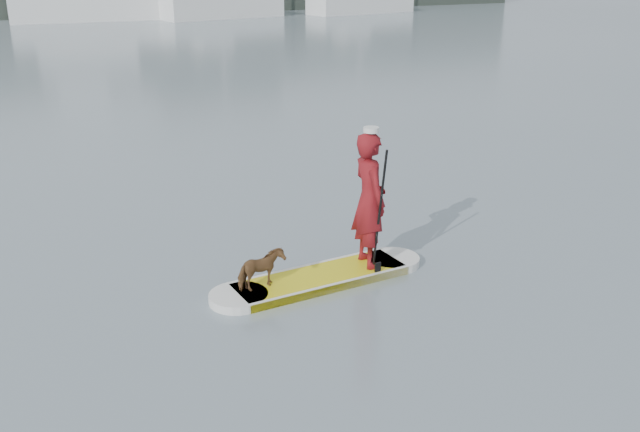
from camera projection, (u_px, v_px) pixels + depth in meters
name	position (u px, v px, depth m)	size (l,w,h in m)	color
paddleboard	(320.00, 278.00, 10.09)	(3.29, 0.98, 0.12)	yellow
paddler	(369.00, 200.00, 10.10)	(0.71, 0.47, 1.96)	maroon
white_cap	(371.00, 130.00, 9.75)	(0.22, 0.22, 0.07)	silver
dog	(261.00, 270.00, 9.56)	(0.30, 0.65, 0.55)	brown
paddle	(379.00, 227.00, 9.92)	(0.10, 0.30, 2.00)	black
sailboat_e	(220.00, 5.00, 51.07)	(9.30, 4.62, 12.90)	white
sailboat_f	(360.00, 1.00, 55.17)	(9.08, 4.23, 13.09)	white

